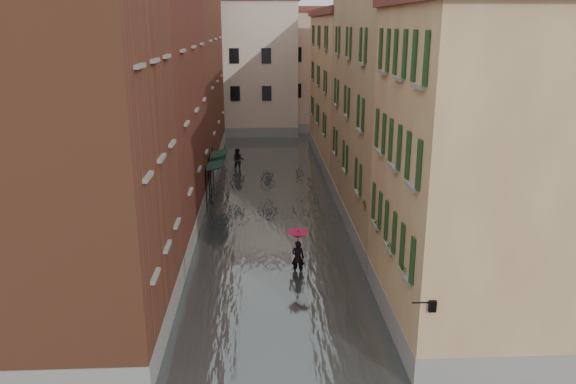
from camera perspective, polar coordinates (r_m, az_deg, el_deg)
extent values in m
plane|color=#535255|center=(23.27, -1.04, -11.23)|extent=(120.00, 120.00, 0.00)
cube|color=#505758|center=(35.24, -1.70, -1.12)|extent=(10.00, 60.00, 0.20)
cube|color=brown|center=(20.11, -21.34, 2.91)|extent=(6.00, 8.00, 13.00)
cube|color=maroon|center=(30.59, -14.99, 7.42)|extent=(6.00, 14.00, 12.50)
cube|color=brown|center=(45.17, -11.16, 11.48)|extent=(6.00, 16.00, 14.00)
cube|color=#A07652|center=(20.68, 18.83, 1.38)|extent=(6.00, 8.00, 11.50)
cube|color=tan|center=(30.81, 11.62, 8.18)|extent=(6.00, 14.00, 13.00)
cube|color=#A07652|center=(45.47, 6.95, 10.12)|extent=(6.00, 16.00, 11.50)
cube|color=#BFB198|center=(58.75, -5.25, 12.39)|extent=(12.00, 9.00, 13.00)
cube|color=tan|center=(61.09, 3.50, 12.12)|extent=(10.00, 9.00, 12.00)
cube|color=black|center=(35.31, -7.37, 2.91)|extent=(1.09, 3.14, 0.31)
cylinder|color=black|center=(34.14, -8.33, 0.39)|extent=(0.06, 0.06, 2.80)
cylinder|color=black|center=(37.15, -7.89, 1.76)|extent=(0.06, 0.06, 2.80)
cube|color=black|center=(37.33, -7.13, 3.68)|extent=(1.09, 3.16, 0.31)
cylinder|color=black|center=(36.13, -8.03, 1.32)|extent=(0.06, 0.06, 2.80)
cylinder|color=black|center=(39.17, -7.63, 2.55)|extent=(0.06, 0.06, 2.80)
cylinder|color=black|center=(17.14, 13.46, -10.87)|extent=(0.60, 0.05, 0.05)
cube|color=black|center=(17.27, 14.42, -11.10)|extent=(0.22, 0.22, 0.35)
cube|color=beige|center=(17.27, 14.42, -11.10)|extent=(0.14, 0.14, 0.24)
cube|color=brown|center=(18.75, 12.13, -8.12)|extent=(0.22, 0.85, 0.18)
imported|color=#265926|center=(18.58, 12.21, -6.94)|extent=(0.59, 0.51, 0.66)
cube|color=brown|center=(20.50, 10.75, -5.81)|extent=(0.22, 0.85, 0.18)
imported|color=#265926|center=(20.35, 10.81, -4.72)|extent=(0.59, 0.51, 0.66)
cube|color=brown|center=(22.70, 9.36, -3.48)|extent=(0.22, 0.85, 0.18)
imported|color=#265926|center=(22.56, 9.41, -2.48)|extent=(0.59, 0.51, 0.66)
cube|color=brown|center=(25.13, 8.14, -1.41)|extent=(0.22, 0.85, 0.18)
imported|color=#265926|center=(25.01, 8.18, -0.50)|extent=(0.59, 0.51, 0.66)
imported|color=black|center=(25.37, 1.00, -6.71)|extent=(0.63, 0.45, 1.63)
cube|color=#B9B099|center=(25.34, 0.36, -6.40)|extent=(0.08, 0.30, 0.38)
cylinder|color=black|center=(25.16, 1.01, -5.59)|extent=(0.02, 0.02, 1.00)
cone|color=#AE0B40|center=(24.95, 1.01, -4.38)|extent=(1.01, 1.01, 0.28)
imported|color=black|center=(42.86, -5.09, 3.22)|extent=(0.97, 0.79, 1.86)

